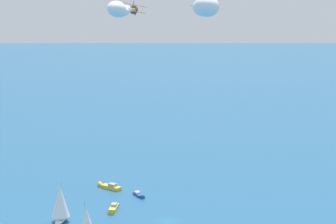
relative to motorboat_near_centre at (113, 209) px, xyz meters
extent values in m
plane|color=#1E517A|center=(11.70, -13.87, -0.58)|extent=(2000.00, 2000.00, 0.00)
cube|color=gold|center=(0.47, 0.92, -0.10)|extent=(4.44, 6.21, 0.96)
cone|color=gold|center=(-1.20, -2.34, -0.10)|extent=(2.41, 2.24, 1.92)
cube|color=gray|center=(0.68, 1.32, 0.74)|extent=(2.32, 2.57, 0.72)
ellipsoid|color=white|center=(-15.49, -3.36, 0.03)|extent=(6.12, 8.92, 1.23)
cylinder|color=#B2B2B7|center=(-15.19, -2.77, 5.68)|extent=(0.14, 0.14, 10.07)
cone|color=white|center=(-15.68, -3.75, 5.18)|extent=(6.47, 6.47, 8.56)
cube|color=gold|center=(4.99, 20.54, -0.02)|extent=(5.63, 7.12, 1.12)
cone|color=gold|center=(2.70, 24.16, -0.02)|extent=(2.85, 2.71, 2.24)
cube|color=gray|center=(5.27, 20.09, 0.96)|extent=(2.82, 3.03, 0.84)
cube|color=#23478C|center=(10.90, 10.77, -0.21)|extent=(2.07, 4.86, 0.75)
cone|color=#23478C|center=(11.25, 7.91, -0.21)|extent=(1.64, 1.38, 1.51)
cube|color=silver|center=(10.85, 11.12, 0.45)|extent=(1.40, 1.78, 0.57)
cylinder|color=#B2B2B7|center=(-14.09, -26.92, 6.58)|extent=(0.14, 0.14, 11.52)
cylinder|color=orange|center=(3.19, -10.15, 56.40)|extent=(3.53, 6.29, 1.05)
cylinder|color=white|center=(4.36, -7.49, 56.40)|extent=(1.32, 1.02, 1.18)
cylinder|color=#4C4C51|center=(4.52, -7.11, 56.40)|extent=(2.49, 1.12, 2.69)
cube|color=orange|center=(3.27, -9.86, 56.14)|extent=(7.02, 4.03, 1.48)
cube|color=orange|center=(3.55, -9.98, 57.73)|extent=(7.02, 4.03, 1.48)
cylinder|color=white|center=(1.14, -8.93, 57.41)|extent=(0.41, 0.25, 1.61)
cylinder|color=white|center=(2.60, -9.56, 57.10)|extent=(0.41, 0.25, 1.61)
cylinder|color=white|center=(4.22, -10.27, 56.76)|extent=(0.41, 0.25, 1.61)
cylinder|color=white|center=(5.68, -10.91, 56.45)|extent=(0.41, 0.25, 1.61)
cube|color=orange|center=(2.15, -12.80, 56.94)|extent=(0.74, 1.14, 1.20)
cube|color=orange|center=(2.05, -12.76, 56.40)|extent=(2.62, 1.81, 0.55)
cylinder|color=black|center=(2.53, -8.99, 55.59)|extent=(0.45, 0.64, 0.61)
cylinder|color=black|center=(4.15, -9.70, 55.25)|extent=(0.45, 0.64, 0.61)
cylinder|color=#262628|center=(3.63, -10.01, 58.17)|extent=(0.26, 0.17, 0.90)
cylinder|color=white|center=(3.54, -9.97, 58.19)|extent=(0.30, 0.23, 0.79)
cylinder|color=white|center=(3.72, -10.05, 58.15)|extent=(0.30, 0.23, 0.79)
cube|color=white|center=(3.74, -10.06, 58.81)|extent=(0.48, 0.36, 0.57)
ellipsoid|color=white|center=(1.25, -14.53, 56.43)|extent=(1.65, 1.78, 1.05)
ellipsoid|color=white|center=(-0.13, -17.40, 56.61)|extent=(2.09, 2.17, 1.38)
ellipsoid|color=white|center=(-1.40, -20.32, 56.51)|extent=(3.22, 3.65, 1.96)
ellipsoid|color=white|center=(-2.26, -23.42, 56.56)|extent=(3.73, 4.11, 2.34)
ellipsoid|color=white|center=(-3.72, -26.26, 56.15)|extent=(4.06, 4.49, 2.53)
ellipsoid|color=white|center=(-5.32, -29.03, 56.69)|extent=(4.46, 4.82, 2.85)
ellipsoid|color=white|center=(-6.41, -32.03, 56.24)|extent=(5.57, 6.24, 3.44)
ellipsoid|color=white|center=(-7.75, -34.92, 56.40)|extent=(5.44, 5.69, 3.57)
ellipsoid|color=white|center=(-8.69, -37.98, 56.68)|extent=(6.62, 7.53, 4.02)
cylinder|color=orange|center=(19.22, -19.84, 57.08)|extent=(3.53, 6.29, 1.05)
cylinder|color=white|center=(20.38, -17.18, 57.08)|extent=(1.32, 1.02, 1.18)
cylinder|color=#4C4C51|center=(20.55, -16.79, 57.08)|extent=(2.49, 1.12, 2.69)
cube|color=orange|center=(19.29, -19.54, 56.81)|extent=(7.02, 4.03, 1.48)
cube|color=orange|center=(19.58, -19.66, 58.40)|extent=(7.02, 4.03, 1.48)
cylinder|color=white|center=(17.17, -18.61, 58.08)|extent=(0.41, 0.25, 1.61)
cylinder|color=white|center=(18.63, -19.25, 57.78)|extent=(0.41, 0.25, 1.61)
cylinder|color=white|center=(20.25, -19.96, 57.43)|extent=(0.41, 0.25, 1.61)
cylinder|color=white|center=(21.70, -20.59, 57.13)|extent=(0.41, 0.25, 1.61)
cube|color=orange|center=(18.18, -22.49, 57.62)|extent=(0.74, 1.14, 1.20)
cube|color=orange|center=(18.08, -22.45, 57.08)|extent=(2.62, 1.81, 0.55)
cylinder|color=black|center=(18.56, -18.67, 56.26)|extent=(0.45, 0.64, 0.61)
cylinder|color=black|center=(20.18, -19.38, 55.92)|extent=(0.45, 0.64, 0.61)
cylinder|color=#262628|center=(19.65, -19.70, 58.84)|extent=(0.26, 0.17, 0.90)
cylinder|color=#1E4CB2|center=(19.56, -19.66, 58.86)|extent=(0.30, 0.23, 0.79)
cylinder|color=#1E4CB2|center=(19.74, -19.74, 58.82)|extent=(0.30, 0.23, 0.79)
ellipsoid|color=white|center=(17.12, -24.15, 56.88)|extent=(1.75, 1.92, 1.10)
ellipsoid|color=white|center=(15.82, -27.05, 56.97)|extent=(2.16, 2.36, 1.36)
ellipsoid|color=white|center=(15.09, -30.21, 57.21)|extent=(2.69, 2.81, 1.76)
ellipsoid|color=white|center=(13.19, -32.85, 57.12)|extent=(3.80, 4.18, 2.38)
ellipsoid|color=white|center=(12.48, -36.02, 57.03)|extent=(4.34, 4.69, 2.76)
ellipsoid|color=white|center=(10.54, -38.64, 57.14)|extent=(4.81, 5.57, 2.87)
ellipsoid|color=white|center=(9.26, -41.56, 56.77)|extent=(5.03, 5.26, 3.30)
ellipsoid|color=white|center=(8.77, -44.82, 57.32)|extent=(6.36, 7.32, 3.82)
ellipsoid|color=white|center=(7.34, -47.67, 57.24)|extent=(6.80, 7.93, 4.03)
ellipsoid|color=white|center=(5.52, -50.35, 56.99)|extent=(7.03, 7.95, 4.30)
ellipsoid|color=white|center=(4.84, -53.53, 57.23)|extent=(7.84, 8.64, 4.91)
camera|label=1|loc=(-43.02, -160.96, 56.87)|focal=64.56mm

